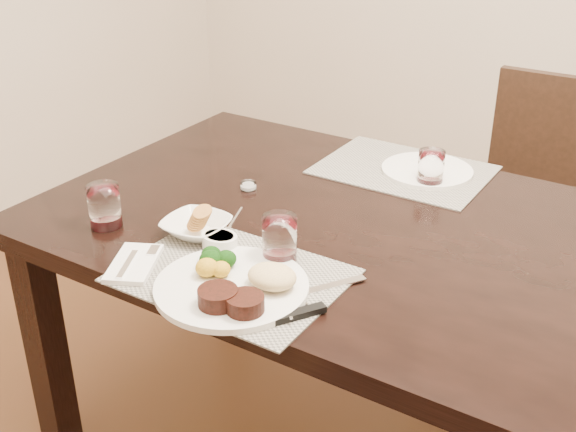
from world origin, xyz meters
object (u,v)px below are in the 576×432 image
Objects in this scene: chair_far at (538,197)px; cracker_bowl at (196,226)px; far_plate at (427,170)px; steak_knife at (307,307)px; wine_glass_near at (280,241)px; dinner_plate at (236,285)px.

chair_far is 1.32m from cracker_bowl.
far_plate is at bearing -109.07° from chair_far.
cracker_bowl reaches higher than steak_knife.
wine_glass_near is (0.23, 0.00, 0.03)m from cracker_bowl.
dinner_plate is at bearing -96.18° from far_plate.
far_plate is (-0.07, 0.76, -0.00)m from steak_knife.
wine_glass_near is at bearing -103.17° from chair_far.
steak_knife is at bearing -95.53° from chair_far.
wine_glass_near reaches higher than cracker_bowl.
dinner_plate is 1.25× the size of far_plate.
dinner_plate is at bearing -101.70° from chair_far.
cracker_bowl is (-0.38, 0.13, 0.01)m from steak_knife.
dinner_plate is 0.16m from wine_glass_near.
cracker_bowl is 0.23m from wine_glass_near.
chair_far is 1.25m from wine_glass_near.
dinner_plate is 1.25× the size of steak_knife.
cracker_bowl is (-0.51, -1.19, 0.27)m from chair_far.
cracker_bowl is 0.70m from far_plate.
steak_knife is 0.76m from far_plate.
wine_glass_near reaches higher than steak_knife.
chair_far is 0.65m from far_plate.
dinner_plate is (-0.28, -1.35, 0.27)m from chair_far.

